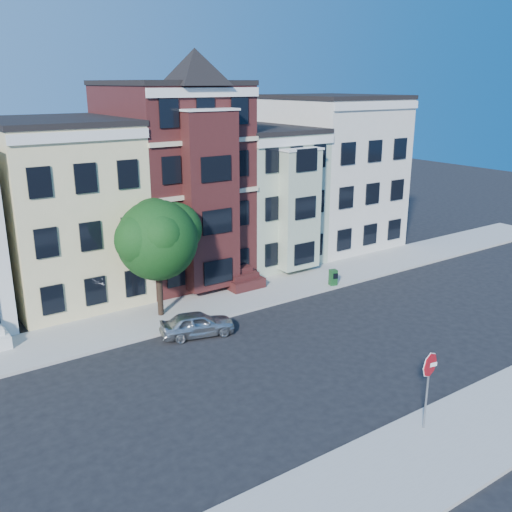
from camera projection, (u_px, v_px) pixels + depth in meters
ground at (318, 354)px, 26.68m from camera, size 120.00×120.00×0.00m
far_sidewalk at (227, 301)px, 32.93m from camera, size 60.00×4.00×0.15m
near_sidewalk at (465, 436)px, 20.38m from camera, size 60.00×4.00×0.15m
house_yellow at (63, 213)px, 32.76m from camera, size 7.00×9.00×10.00m
house_brown at (172, 184)px, 36.30m from camera, size 7.00×9.00×12.00m
house_green at (255, 196)px, 40.29m from camera, size 6.00×9.00×9.00m
house_cream at (330, 173)px, 43.83m from camera, size 8.00×9.00×11.00m
street_tree at (157, 245)px, 29.68m from camera, size 6.73×6.73×7.78m
parked_car at (197, 324)px, 28.43m from camera, size 3.96×2.42×1.26m
newspaper_box at (333, 277)px, 35.16m from camera, size 0.53×0.50×0.99m
stop_sign at (427, 386)px, 20.21m from camera, size 0.94×0.32×3.40m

